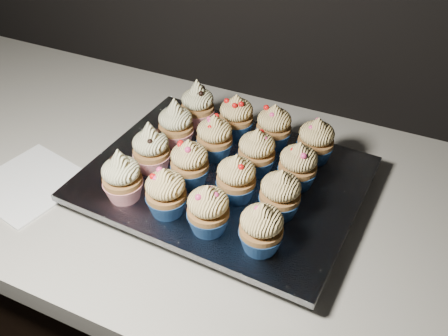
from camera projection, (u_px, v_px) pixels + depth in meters
worktop at (303, 219)px, 0.83m from camera, size 2.44×0.64×0.04m
napkin at (30, 183)px, 0.87m from camera, size 0.19×0.19×0.00m
baking_tray at (224, 186)px, 0.85m from camera, size 0.42×0.33×0.02m
foil_lining at (224, 178)px, 0.84m from camera, size 0.46×0.37×0.01m
cupcake_0 at (122, 177)px, 0.77m from camera, size 0.06×0.06×0.10m
cupcake_1 at (166, 193)px, 0.74m from camera, size 0.06×0.06×0.08m
cupcake_2 at (208, 210)px, 0.71m from camera, size 0.06×0.06×0.08m
cupcake_3 at (261, 228)px, 0.69m from camera, size 0.06×0.06×0.08m
cupcake_4 at (151, 149)px, 0.82m from camera, size 0.06×0.06×0.10m
cupcake_5 at (190, 163)px, 0.80m from camera, size 0.06×0.06×0.08m
cupcake_6 at (236, 178)px, 0.77m from camera, size 0.06×0.06×0.08m
cupcake_7 at (280, 194)px, 0.74m from camera, size 0.06×0.06×0.08m
cupcake_8 at (176, 125)px, 0.88m from camera, size 0.06×0.06×0.10m
cupcake_9 at (215, 138)px, 0.85m from camera, size 0.06×0.06×0.08m
cupcake_10 at (257, 152)px, 0.82m from camera, size 0.06×0.06×0.08m
cupcake_11 at (298, 166)px, 0.79m from camera, size 0.06×0.06×0.08m
cupcake_12 at (198, 105)px, 0.93m from camera, size 0.06×0.06×0.10m
cupcake_13 at (236, 117)px, 0.90m from camera, size 0.06×0.06×0.08m
cupcake_14 at (274, 127)px, 0.88m from camera, size 0.06×0.06×0.08m
cupcake_15 at (316, 141)px, 0.85m from camera, size 0.06×0.06×0.08m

